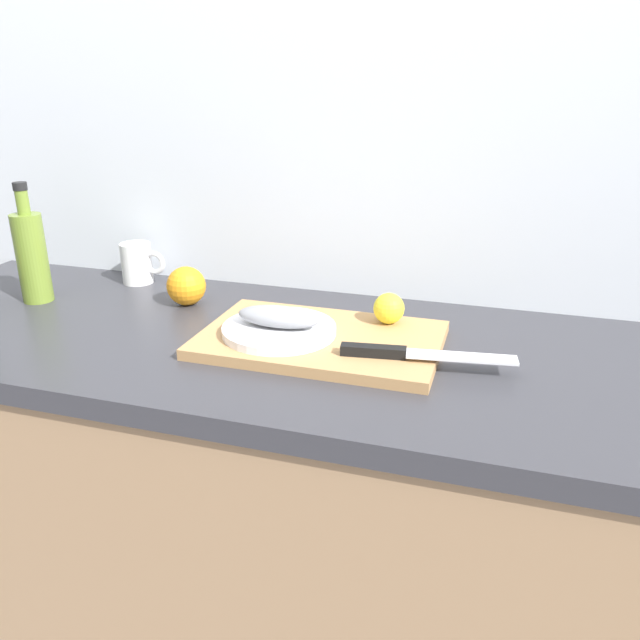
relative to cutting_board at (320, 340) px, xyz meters
The scene contains 10 objects.
back_wall 0.47m from the cutting_board, 82.93° to the left, with size 3.20×0.05×2.50m, color silver.
kitchen_counter 0.46m from the cutting_board, ahead, with size 2.00×0.60×0.90m.
cutting_board is the anchor object (origin of this frame).
white_plate 0.08m from the cutting_board, 169.79° to the right, with size 0.21×0.21×0.01m, color white.
fish_fillet 0.09m from the cutting_board, 169.79° to the right, with size 0.16×0.07×0.04m, color gray.
chef_knife 0.17m from the cutting_board, 17.66° to the right, with size 0.29×0.07×0.02m.
lemon_0 0.15m from the cutting_board, 42.72° to the left, with size 0.06×0.06×0.06m, color yellow.
olive_oil_bottle 0.67m from the cutting_board, behind, with size 0.06×0.06×0.26m.
coffee_mug_0 0.57m from the cutting_board, 155.89° to the left, with size 0.11×0.07×0.10m.
orange_0 0.36m from the cutting_board, 159.15° to the left, with size 0.08×0.08×0.08m, color orange.
Camera 1 is at (0.27, -1.01, 1.36)m, focal length 35.34 mm.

